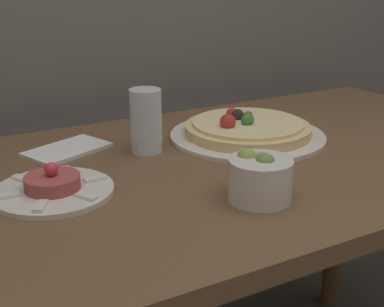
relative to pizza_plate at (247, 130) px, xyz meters
The scene contains 6 objects.
dining_table 0.18m from the pizza_plate, 133.77° to the right, with size 1.38×0.75×0.77m.
pizza_plate is the anchor object (origin of this frame).
tartare_plate 0.48m from the pizza_plate, 168.56° to the right, with size 0.21×0.21×0.06m.
small_bowl 0.34m from the pizza_plate, 121.24° to the right, with size 0.11×0.11×0.09m.
drinking_glass 0.25m from the pizza_plate, behind, with size 0.07×0.07×0.14m.
napkin 0.40m from the pizza_plate, 164.22° to the left, with size 0.20×0.16×0.01m.
Camera 1 is at (-0.59, -0.49, 1.15)m, focal length 50.00 mm.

